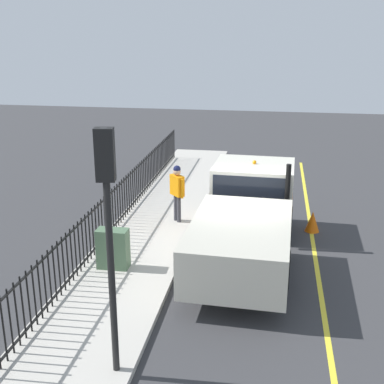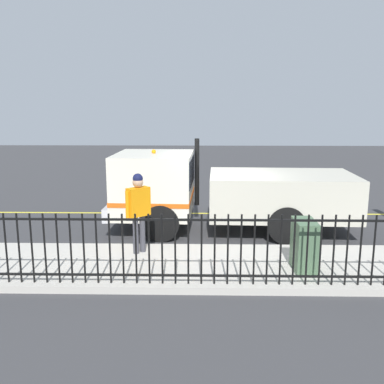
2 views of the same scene
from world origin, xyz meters
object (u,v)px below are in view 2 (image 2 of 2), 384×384
(worker_standing, at_px, (138,205))
(utility_cabinet, at_px, (304,245))
(work_truck, at_px, (212,188))
(traffic_cone, at_px, (152,203))

(worker_standing, height_order, utility_cabinet, worker_standing)
(work_truck, relative_size, worker_standing, 3.69)
(work_truck, xyz_separation_m, utility_cabinet, (3.29, 1.78, -0.54))
(work_truck, xyz_separation_m, traffic_cone, (-1.89, -1.89, -0.88))
(work_truck, relative_size, utility_cabinet, 6.49)
(work_truck, distance_m, utility_cabinet, 3.78)
(traffic_cone, bearing_deg, work_truck, 44.99)
(utility_cabinet, height_order, traffic_cone, utility_cabinet)
(worker_standing, relative_size, utility_cabinet, 1.76)
(traffic_cone, bearing_deg, utility_cabinet, 35.30)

